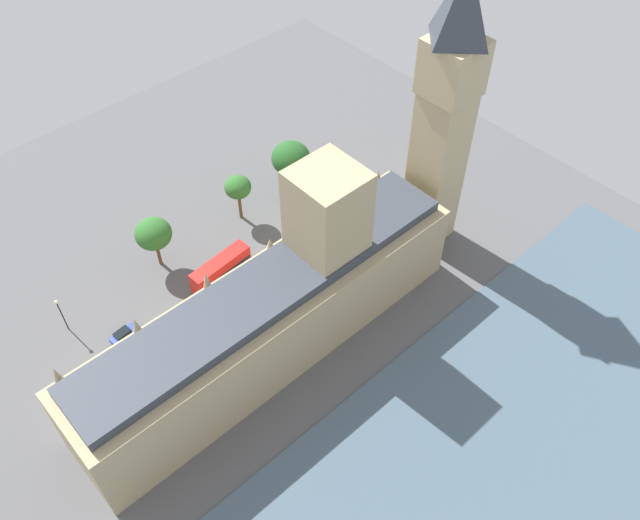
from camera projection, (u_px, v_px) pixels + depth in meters
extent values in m
plane|color=#565659|center=(264.00, 340.00, 97.94)|extent=(135.23, 135.23, 0.00)
cube|color=#475B6B|center=(440.00, 509.00, 80.90)|extent=(37.10, 121.71, 0.25)
cube|color=tan|center=(270.00, 321.00, 92.17)|extent=(12.53, 59.40, 12.88)
cube|color=tan|center=(327.00, 249.00, 91.73)|extent=(8.72, 8.72, 27.10)
cube|color=#383D47|center=(267.00, 288.00, 86.80)|extent=(9.52, 57.02, 1.60)
cone|color=tan|center=(378.00, 176.00, 101.68)|extent=(1.20, 1.20, 1.91)
cone|color=tan|center=(327.00, 206.00, 96.57)|extent=(1.20, 1.20, 2.66)
cone|color=tan|center=(270.00, 244.00, 92.05)|extent=(1.20, 1.20, 1.83)
cone|color=tan|center=(207.00, 280.00, 86.76)|extent=(1.20, 1.20, 3.07)
cone|color=tan|center=(136.00, 326.00, 82.12)|extent=(1.20, 1.20, 2.57)
cone|color=tan|center=(57.00, 375.00, 77.22)|extent=(1.20, 1.20, 2.75)
cube|color=tan|center=(436.00, 169.00, 102.89)|extent=(6.54, 6.54, 27.50)
cube|color=tan|center=(453.00, 67.00, 89.69)|extent=(7.20, 7.20, 8.15)
cylinder|color=silver|center=(432.00, 56.00, 91.55)|extent=(0.25, 4.97, 4.97)
torus|color=black|center=(432.00, 56.00, 91.55)|extent=(0.24, 5.21, 5.21)
cylinder|color=silver|center=(471.00, 57.00, 91.38)|extent=(4.97, 0.25, 4.97)
torus|color=black|center=(471.00, 57.00, 91.38)|extent=(5.21, 0.24, 5.21)
pyramid|color=#383D47|center=(464.00, 0.00, 82.67)|extent=(7.20, 7.20, 10.80)
cube|color=gold|center=(329.00, 221.00, 113.74)|extent=(2.15, 4.30, 0.75)
cube|color=black|center=(329.00, 217.00, 113.32)|extent=(1.68, 2.46, 0.65)
cylinder|color=black|center=(327.00, 229.00, 113.00)|extent=(0.32, 0.70, 0.68)
cylinder|color=black|center=(320.00, 224.00, 113.70)|extent=(0.32, 0.70, 0.68)
cylinder|color=black|center=(337.00, 221.00, 114.33)|extent=(0.32, 0.70, 0.68)
cylinder|color=black|center=(330.00, 216.00, 115.03)|extent=(0.32, 0.70, 0.68)
cube|color=red|center=(221.00, 270.00, 103.65)|extent=(3.45, 10.68, 4.20)
cube|color=black|center=(221.00, 269.00, 103.58)|extent=(3.47, 10.29, 0.70)
cylinder|color=black|center=(210.00, 296.00, 102.86)|extent=(0.45, 1.13, 1.10)
cylinder|color=black|center=(200.00, 288.00, 103.90)|extent=(0.45, 1.13, 1.10)
cylinder|color=black|center=(244.00, 269.00, 106.50)|extent=(0.45, 1.13, 1.10)
cylinder|color=black|center=(235.00, 262.00, 107.54)|extent=(0.45, 1.13, 1.10)
cube|color=navy|center=(124.00, 335.00, 97.61)|extent=(2.22, 4.36, 0.75)
cube|color=black|center=(122.00, 333.00, 96.98)|extent=(1.73, 2.50, 0.65)
cylinder|color=black|center=(129.00, 328.00, 98.92)|extent=(0.32, 0.70, 0.68)
cylinder|color=black|center=(136.00, 334.00, 98.20)|extent=(0.32, 0.70, 0.68)
cylinder|color=black|center=(114.00, 339.00, 97.57)|extent=(0.32, 0.70, 0.68)
cylinder|color=black|center=(121.00, 345.00, 96.85)|extent=(0.32, 0.70, 0.68)
cylinder|color=gray|center=(202.00, 340.00, 97.04)|extent=(0.67, 0.67, 1.42)
sphere|color=#8C6647|center=(201.00, 337.00, 96.41)|extent=(0.27, 0.27, 0.27)
cube|color=maroon|center=(202.00, 338.00, 97.19)|extent=(0.30, 0.30, 0.26)
cylinder|color=gray|center=(190.00, 348.00, 96.14)|extent=(0.58, 0.58, 1.27)
sphere|color=beige|center=(189.00, 345.00, 95.58)|extent=(0.24, 0.24, 0.24)
cube|color=gray|center=(190.00, 350.00, 95.91)|extent=(0.24, 0.30, 0.23)
cylinder|color=brown|center=(159.00, 254.00, 106.33)|extent=(0.56, 0.56, 4.76)
ellipsoid|color=#2D6628|center=(153.00, 234.00, 102.96)|extent=(5.79, 5.79, 4.92)
cylinder|color=brown|center=(292.00, 180.00, 118.32)|extent=(0.56, 0.56, 4.80)
ellipsoid|color=#235623|center=(291.00, 158.00, 114.65)|extent=(6.78, 6.78, 5.76)
cylinder|color=brown|center=(240.00, 206.00, 113.46)|extent=(0.56, 0.56, 5.22)
ellipsoid|color=#2D6628|center=(238.00, 187.00, 110.27)|extent=(4.50, 4.50, 3.83)
cylinder|color=black|center=(63.00, 316.00, 96.93)|extent=(0.18, 0.18, 6.21)
sphere|color=#F2EAC6|center=(56.00, 302.00, 94.42)|extent=(0.56, 0.56, 0.56)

